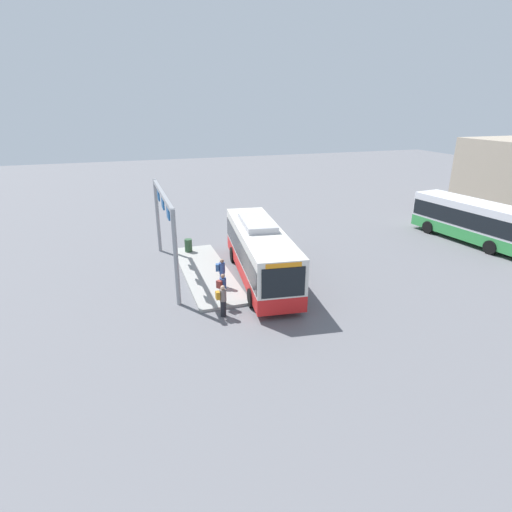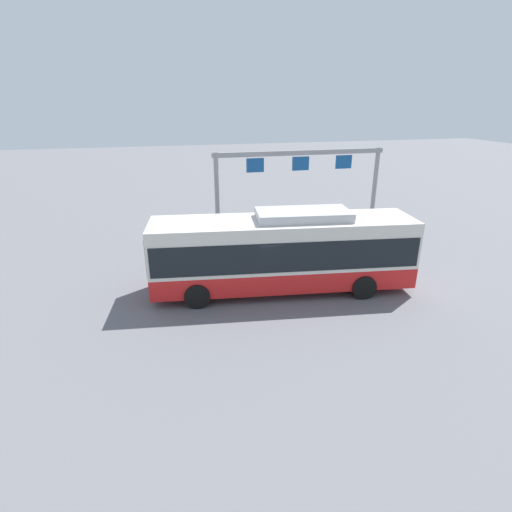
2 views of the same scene
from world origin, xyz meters
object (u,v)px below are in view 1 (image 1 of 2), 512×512
(bus_background_left, at_px, (473,219))
(person_boarding, at_px, (222,300))
(bus_main, at_px, (260,250))
(trash_bin, at_px, (188,245))
(person_waiting_mid, at_px, (223,288))
(person_waiting_near, at_px, (222,272))

(bus_background_left, xyz_separation_m, person_boarding, (5.51, -20.98, -0.89))
(bus_main, distance_m, trash_bin, 6.78)
(bus_background_left, relative_size, person_boarding, 5.87)
(trash_bin, bearing_deg, person_waiting_mid, 1.95)
(bus_main, relative_size, person_waiting_near, 6.56)
(bus_background_left, relative_size, person_waiting_mid, 5.87)
(trash_bin, bearing_deg, bus_background_left, 78.77)
(person_waiting_mid, xyz_separation_m, trash_bin, (-8.68, -0.30, -0.44))
(bus_main, xyz_separation_m, bus_background_left, (-1.61, 17.67, -0.04))
(person_waiting_near, bearing_deg, person_waiting_mid, -87.82)
(bus_main, xyz_separation_m, person_boarding, (3.91, -3.32, -0.92))
(bus_main, xyz_separation_m, trash_bin, (-5.78, -3.34, -1.20))
(bus_background_left, distance_m, person_waiting_near, 20.39)
(bus_background_left, bearing_deg, bus_main, 88.45)
(bus_main, height_order, person_waiting_near, bus_main)
(person_waiting_near, relative_size, trash_bin, 1.86)
(bus_main, distance_m, person_waiting_mid, 4.28)
(bus_background_left, bearing_deg, person_waiting_near, 89.98)
(bus_main, bearing_deg, bus_background_left, 102.46)
(person_boarding, bearing_deg, bus_main, 49.10)
(bus_main, relative_size, person_waiting_mid, 6.56)
(person_waiting_near, bearing_deg, trash_bin, 111.57)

